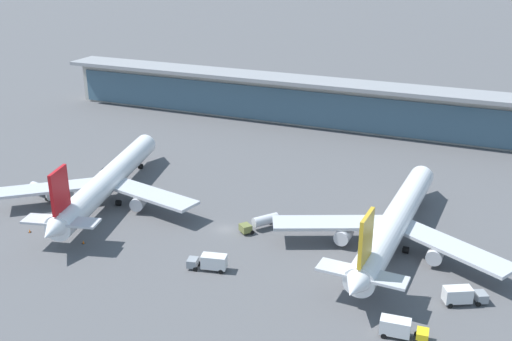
% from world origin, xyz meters
% --- Properties ---
extents(ground_plane, '(1200.00, 1200.00, 0.00)m').
position_xyz_m(ground_plane, '(0.00, 0.00, 0.00)').
color(ground_plane, '#515154').
extents(airliner_left_stand, '(45.69, 60.40, 16.27)m').
position_xyz_m(airliner_left_stand, '(-31.15, 2.13, 5.12)').
color(airliner_left_stand, white).
rests_on(airliner_left_stand, ground).
extents(airliner_centre_stand, '(46.95, 61.08, 16.27)m').
position_xyz_m(airliner_centre_stand, '(33.65, 6.23, 5.12)').
color(airliner_centre_stand, white).
rests_on(airliner_centre_stand, ground).
extents(service_truck_near_nose_grey, '(7.62, 3.78, 3.10)m').
position_xyz_m(service_truck_near_nose_grey, '(4.43, -16.02, 1.69)').
color(service_truck_near_nose_grey, gray).
rests_on(service_truck_near_nose_grey, ground).
extents(service_truck_under_wing_white, '(8.89, 4.33, 2.95)m').
position_xyz_m(service_truck_under_wing_white, '(-47.19, -1.38, 1.71)').
color(service_truck_under_wing_white, silver).
rests_on(service_truck_under_wing_white, ground).
extents(service_truck_mid_apron_yellow, '(7.46, 2.89, 3.10)m').
position_xyz_m(service_truck_mid_apron_yellow, '(40.40, -22.65, 1.69)').
color(service_truck_mid_apron_yellow, yellow).
rests_on(service_truck_mid_apron_yellow, ground).
extents(service_truck_by_tail_olive, '(7.03, 8.19, 2.95)m').
position_xyz_m(service_truck_by_tail_olive, '(6.77, 2.95, 1.71)').
color(service_truck_by_tail_olive, olive).
rests_on(service_truck_by_tail_olive, ground).
extents(service_truck_on_taxiway_grey, '(7.52, 5.46, 3.10)m').
position_xyz_m(service_truck_on_taxiway_grey, '(48.19, -9.45, 1.69)').
color(service_truck_on_taxiway_grey, gray).
rests_on(service_truck_on_taxiway_grey, ground).
extents(service_truck_at_far_stand_white, '(1.87, 2.96, 2.05)m').
position_xyz_m(service_truck_at_far_stand_white, '(-42.00, 15.56, 0.87)').
color(service_truck_at_far_stand_white, silver).
rests_on(service_truck_at_far_stand_white, ground).
extents(terminal_building, '(193.45, 12.80, 15.20)m').
position_xyz_m(terminal_building, '(0.00, 79.60, 7.87)').
color(terminal_building, '#B2ADA3').
rests_on(terminal_building, ground).
extents(safety_cone_alpha, '(0.62, 0.62, 0.70)m').
position_xyz_m(safety_cone_alpha, '(-37.01, -17.15, 0.32)').
color(safety_cone_alpha, orange).
rests_on(safety_cone_alpha, ground).
extents(safety_cone_bravo, '(0.62, 0.62, 0.70)m').
position_xyz_m(safety_cone_bravo, '(-23.63, -16.78, 0.32)').
color(safety_cone_bravo, orange).
rests_on(safety_cone_bravo, ground).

